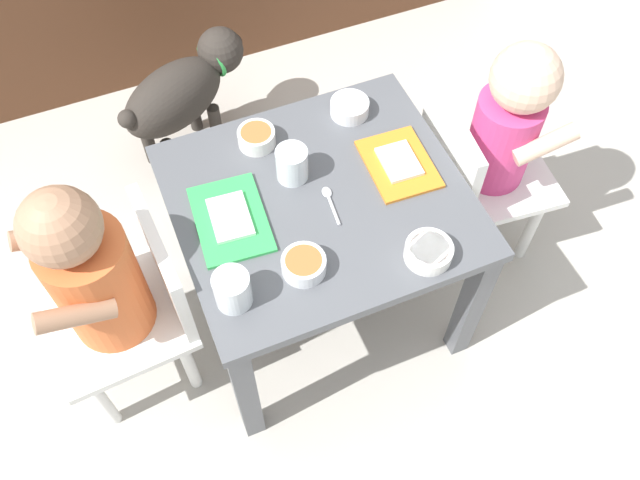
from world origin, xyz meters
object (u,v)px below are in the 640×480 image
object	(u,v)px
dining_table	(320,220)
water_cup_right	(292,166)
dog	(183,90)
food_tray_right	(399,163)
veggie_bowl_far	(429,252)
spoon_by_left_tray	(330,202)
cereal_bowl_left_side	(257,137)
food_tray_left	(231,219)
veggie_bowl_near	(350,107)
seated_child_left	(101,278)
seated_child_right	(499,134)
water_cup_left	(233,291)
cereal_bowl_right_side	(304,264)

from	to	relation	value
dining_table	water_cup_right	xyz separation A→B (m)	(-0.03, 0.07, 0.11)
dog	food_tray_right	distance (m)	0.74
water_cup_right	veggie_bowl_far	xyz separation A→B (m)	(0.17, -0.28, -0.01)
dining_table	spoon_by_left_tray	distance (m)	0.08
cereal_bowl_left_side	dining_table	bearing A→B (deg)	-69.66
food_tray_left	cereal_bowl_left_side	size ratio (longest dim) A/B	2.61
dining_table	veggie_bowl_near	xyz separation A→B (m)	(0.15, 0.19, 0.10)
dining_table	seated_child_left	bearing A→B (deg)	179.34
dining_table	cereal_bowl_left_side	bearing A→B (deg)	110.34
seated_child_right	cereal_bowl_left_side	size ratio (longest dim) A/B	8.03
dog	veggie_bowl_far	world-z (taller)	veggie_bowl_far
seated_child_right	dog	world-z (taller)	seated_child_right
food_tray_right	cereal_bowl_left_side	xyz separation A→B (m)	(-0.25, 0.17, 0.01)
seated_child_right	water_cup_left	xyz separation A→B (m)	(-0.69, -0.20, 0.08)
food_tray_left	veggie_bowl_far	bearing A→B (deg)	-34.92
seated_child_right	dog	bearing A→B (deg)	134.81
food_tray_right	water_cup_right	xyz separation A→B (m)	(-0.22, 0.06, 0.03)
seated_child_right	dog	size ratio (longest dim) A/B	1.56
food_tray_right	dog	bearing A→B (deg)	117.59
food_tray_right	veggie_bowl_far	distance (m)	0.23
food_tray_left	seated_child_left	bearing A→B (deg)	-177.83
seated_child_left	seated_child_right	bearing A→B (deg)	2.18
veggie_bowl_far	spoon_by_left_tray	xyz separation A→B (m)	(-0.12, 0.19, -0.01)
dining_table	water_cup_right	world-z (taller)	water_cup_right
cereal_bowl_left_side	veggie_bowl_near	xyz separation A→B (m)	(0.22, 0.01, -0.00)
veggie_bowl_near	water_cup_right	bearing A→B (deg)	-147.01
seated_child_left	food_tray_right	size ratio (longest dim) A/B	3.76
dog	cereal_bowl_right_side	bearing A→B (deg)	-86.47
food_tray_left	water_cup_left	world-z (taller)	water_cup_left
water_cup_right	cereal_bowl_left_side	bearing A→B (deg)	108.93
seated_child_right	seated_child_left	bearing A→B (deg)	-177.82
cereal_bowl_right_side	water_cup_right	bearing A→B (deg)	74.18
food_tray_right	water_cup_left	world-z (taller)	water_cup_left
cereal_bowl_right_side	veggie_bowl_near	bearing A→B (deg)	54.21
dining_table	veggie_bowl_near	world-z (taller)	veggie_bowl_near
veggie_bowl_far	dog	bearing A→B (deg)	108.11
dining_table	cereal_bowl_right_side	size ratio (longest dim) A/B	6.95
seated_child_right	cereal_bowl_left_side	world-z (taller)	seated_child_right
food_tray_right	water_cup_right	bearing A→B (deg)	164.69
dog	food_tray_left	distance (m)	0.67
dining_table	seated_child_right	size ratio (longest dim) A/B	0.92
food_tray_left	cereal_bowl_right_side	xyz separation A→B (m)	(0.09, -0.16, 0.01)
cereal_bowl_right_side	veggie_bowl_near	world-z (taller)	same
food_tray_right	spoon_by_left_tray	world-z (taller)	food_tray_right
seated_child_right	food_tray_right	bearing A→B (deg)	-174.82
seated_child_left	water_cup_left	distance (m)	0.28
seated_child_left	food_tray_right	xyz separation A→B (m)	(0.64, 0.01, 0.04)
water_cup_left	spoon_by_left_tray	world-z (taller)	water_cup_left
dog	food_tray_left	size ratio (longest dim) A/B	1.98
food_tray_right	cereal_bowl_right_side	distance (m)	0.32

